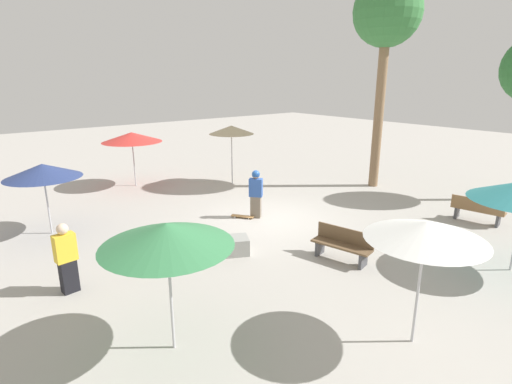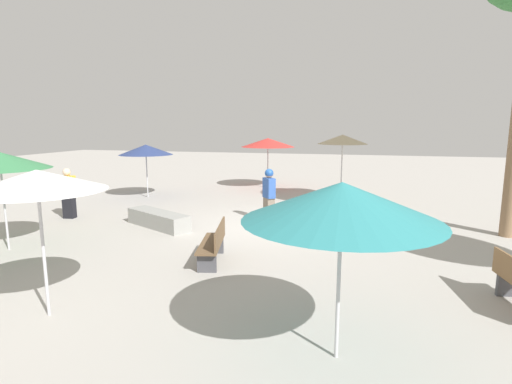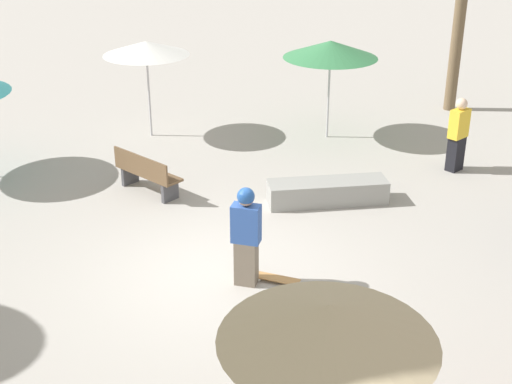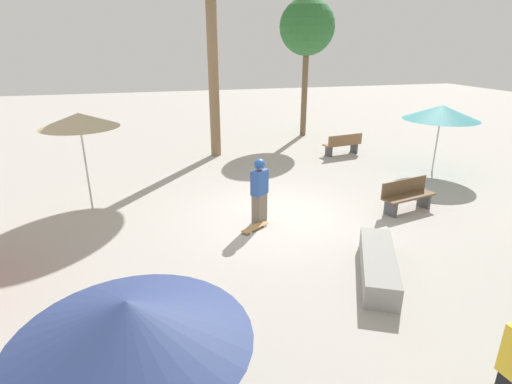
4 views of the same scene
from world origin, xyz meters
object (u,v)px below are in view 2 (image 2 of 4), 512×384
at_px(shade_umbrella_green, 0,161).
at_px(skater_main, 269,193).
at_px(concrete_ledge, 158,219).
at_px(shade_umbrella_teal, 342,202).
at_px(skateboard, 258,217).
at_px(bench_far, 214,243).
at_px(shade_umbrella_red, 268,143).
at_px(shade_umbrella_navy, 146,150).
at_px(bystander_watching, 68,193).
at_px(shade_umbrella_white, 37,181).
at_px(shade_umbrella_tan, 343,139).

bearing_deg(shade_umbrella_green, skater_main, 39.25).
xyz_separation_m(concrete_ledge, shade_umbrella_teal, (5.53, -5.50, 1.84)).
bearing_deg(skateboard, shade_umbrella_teal, 167.71).
bearing_deg(bench_far, shade_umbrella_red, -6.08).
relative_size(shade_umbrella_navy, bystander_watching, 1.35).
xyz_separation_m(shade_umbrella_navy, shade_umbrella_white, (3.87, -9.85, 0.19)).
relative_size(skater_main, shade_umbrella_tan, 0.63).
bearing_deg(shade_umbrella_teal, bystander_watching, 146.79).
xyz_separation_m(skateboard, shade_umbrella_white, (-1.58, -7.27, 2.11)).
bearing_deg(shade_umbrella_tan, bystander_watching, -146.96).
distance_m(skater_main, bystander_watching, 6.48).
height_order(bench_far, shade_umbrella_white, shade_umbrella_white).
relative_size(bench_far, shade_umbrella_tan, 0.63).
distance_m(skater_main, concrete_ledge, 3.45).
bearing_deg(concrete_ledge, shade_umbrella_white, -79.45).
bearing_deg(shade_umbrella_navy, shade_umbrella_green, -86.92).
relative_size(shade_umbrella_navy, shade_umbrella_green, 0.92).
bearing_deg(shade_umbrella_tan, shade_umbrella_teal, -87.34).
distance_m(shade_umbrella_tan, shade_umbrella_green, 11.43).
xyz_separation_m(skateboard, shade_umbrella_green, (-5.06, -4.69, 2.11)).
bearing_deg(shade_umbrella_red, shade_umbrella_navy, -138.64).
height_order(shade_umbrella_red, shade_umbrella_green, same).
bearing_deg(skateboard, bench_far, 146.95).
bearing_deg(skateboard, shade_umbrella_green, 98.65).
bearing_deg(concrete_ledge, skateboard, 34.51).
height_order(shade_umbrella_red, shade_umbrella_teal, shade_umbrella_red).
bearing_deg(skateboard, shade_umbrella_navy, 30.44).
distance_m(shade_umbrella_red, shade_umbrella_white, 13.63).
distance_m(shade_umbrella_teal, shade_umbrella_green, 8.40).
bearing_deg(bystander_watching, skater_main, -176.04).
xyz_separation_m(bench_far, shade_umbrella_green, (-5.14, -0.44, 1.75)).
bearing_deg(shade_umbrella_tan, shade_umbrella_green, -130.75).
xyz_separation_m(shade_umbrella_red, shade_umbrella_navy, (-4.28, -3.77, -0.18)).
distance_m(skateboard, shade_umbrella_red, 6.79).
height_order(skateboard, shade_umbrella_green, shade_umbrella_green).
distance_m(bench_far, shade_umbrella_navy, 8.93).
distance_m(bench_far, bystander_watching, 6.66).
relative_size(skateboard, shade_umbrella_white, 0.33).
bearing_deg(bench_far, shade_umbrella_teal, -149.66).
xyz_separation_m(skateboard, concrete_ledge, (-2.60, -1.79, 0.17)).
height_order(shade_umbrella_white, shade_umbrella_teal, shade_umbrella_white).
xyz_separation_m(shade_umbrella_green, bystander_watching, (-0.90, 3.22, -1.36)).
height_order(shade_umbrella_white, shade_umbrella_green, shade_umbrella_green).
height_order(skater_main, shade_umbrella_white, shade_umbrella_white).
height_order(skater_main, shade_umbrella_green, shade_umbrella_green).
relative_size(skater_main, shade_umbrella_teal, 0.67).
relative_size(skateboard, shade_umbrella_navy, 0.35).
relative_size(shade_umbrella_white, bystander_watching, 1.43).
relative_size(skateboard, shade_umbrella_teal, 0.31).
bearing_deg(bystander_watching, shade_umbrella_red, -128.59).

